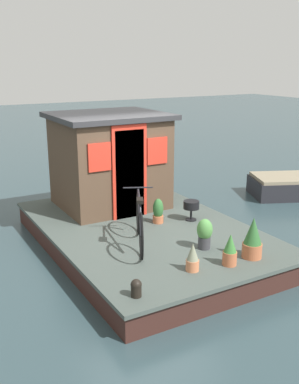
# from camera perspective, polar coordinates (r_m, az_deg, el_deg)

# --- Properties ---
(ground_plane) EXTENTS (60.00, 60.00, 0.00)m
(ground_plane) POSITION_cam_1_polar(r_m,az_deg,el_deg) (8.43, -0.68, -6.99)
(ground_plane) COLOR #2D4247
(houseboat_deck) EXTENTS (5.12, 3.38, 0.42)m
(houseboat_deck) POSITION_cam_1_polar(r_m,az_deg,el_deg) (8.35, -0.68, -5.66)
(houseboat_deck) COLOR #424C47
(houseboat_deck) RESTS_ON ground_plane
(houseboat_cabin) EXTENTS (1.96, 2.22, 1.92)m
(houseboat_cabin) POSITION_cam_1_polar(r_m,az_deg,el_deg) (9.25, -5.09, 4.09)
(houseboat_cabin) COLOR #4C3828
(houseboat_cabin) RESTS_ON houseboat_deck
(bicycle) EXTENTS (1.61, 0.82, 0.87)m
(bicycle) POSITION_cam_1_polar(r_m,az_deg,el_deg) (7.29, -1.28, -3.85)
(bicycle) COLOR black
(bicycle) RESTS_ON houseboat_deck
(potted_plant_fern) EXTENTS (0.25, 0.25, 0.50)m
(potted_plant_fern) POSITION_cam_1_polar(r_m,az_deg,el_deg) (7.27, 7.02, -5.19)
(potted_plant_fern) COLOR #38383D
(potted_plant_fern) RESTS_ON houseboat_deck
(potted_plant_lavender) EXTENTS (0.20, 0.20, 0.47)m
(potted_plant_lavender) POSITION_cam_1_polar(r_m,az_deg,el_deg) (8.36, 1.10, -2.51)
(potted_plant_lavender) COLOR #B2603D
(potted_plant_lavender) RESTS_ON houseboat_deck
(potted_plant_rosemary) EXTENTS (0.21, 0.21, 0.49)m
(potted_plant_rosemary) POSITION_cam_1_polar(r_m,az_deg,el_deg) (6.77, 10.20, -7.32)
(potted_plant_rosemary) COLOR #B2603D
(potted_plant_rosemary) RESTS_ON houseboat_deck
(potted_plant_ivy) EXTENTS (0.19, 0.19, 0.42)m
(potted_plant_ivy) POSITION_cam_1_polar(r_m,az_deg,el_deg) (6.53, 5.50, -8.31)
(potted_plant_ivy) COLOR #C6754C
(potted_plant_ivy) RESTS_ON houseboat_deck
(potted_plant_succulent) EXTENTS (0.31, 0.31, 0.65)m
(potted_plant_succulent) POSITION_cam_1_polar(r_m,az_deg,el_deg) (7.06, 12.98, -5.79)
(potted_plant_succulent) COLOR #B2603D
(potted_plant_succulent) RESTS_ON houseboat_deck
(charcoal_grill) EXTENTS (0.30, 0.30, 0.38)m
(charcoal_grill) POSITION_cam_1_polar(r_m,az_deg,el_deg) (8.51, 5.33, -1.78)
(charcoal_grill) COLOR black
(charcoal_grill) RESTS_ON houseboat_deck
(mooring_bollard) EXTENTS (0.15, 0.15, 0.24)m
(mooring_bollard) POSITION_cam_1_polar(r_m,az_deg,el_deg) (5.87, -1.71, -12.07)
(mooring_bollard) COLOR black
(mooring_bollard) RESTS_ON houseboat_deck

